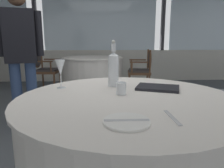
% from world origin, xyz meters
% --- Properties ---
extents(ground_plane, '(14.12, 14.12, 0.00)m').
position_xyz_m(ground_plane, '(0.00, 0.00, 0.00)').
color(ground_plane, '#4C5156').
extents(window_wall_far, '(10.86, 0.14, 2.85)m').
position_xyz_m(window_wall_far, '(-0.00, 3.55, 1.14)').
color(window_wall_far, beige).
rests_on(window_wall_far, ground_plane).
extents(foreground_table, '(1.40, 1.40, 0.76)m').
position_xyz_m(foreground_table, '(0.22, -1.01, 0.38)').
color(foreground_table, white).
rests_on(foreground_table, ground_plane).
extents(side_plate, '(0.21, 0.21, 0.01)m').
position_xyz_m(side_plate, '(0.16, -1.44, 0.77)').
color(side_plate, white).
rests_on(side_plate, foreground_table).
extents(butter_knife, '(0.20, 0.02, 0.00)m').
position_xyz_m(butter_knife, '(0.16, -1.44, 0.77)').
color(butter_knife, silver).
rests_on(butter_knife, foreground_table).
extents(dinner_fork, '(0.03, 0.19, 0.00)m').
position_xyz_m(dinner_fork, '(0.38, -1.39, 0.77)').
color(dinner_fork, silver).
rests_on(dinner_fork, foreground_table).
extents(water_bottle, '(0.08, 0.08, 0.35)m').
position_xyz_m(water_bottle, '(0.15, -0.70, 0.91)').
color(water_bottle, white).
rests_on(water_bottle, foreground_table).
extents(wine_glass, '(0.08, 0.08, 0.21)m').
position_xyz_m(wine_glass, '(-0.25, -0.75, 0.91)').
color(wine_glass, white).
rests_on(wine_glass, foreground_table).
extents(water_tumbler, '(0.06, 0.06, 0.08)m').
position_xyz_m(water_tumbler, '(0.18, -0.96, 0.80)').
color(water_tumbler, white).
rests_on(water_tumbler, foreground_table).
extents(menu_book, '(0.35, 0.30, 0.02)m').
position_xyz_m(menu_book, '(0.46, -0.82, 0.77)').
color(menu_book, black).
rests_on(menu_book, foreground_table).
extents(background_table_0, '(1.29, 1.29, 0.76)m').
position_xyz_m(background_table_0, '(-0.15, 2.18, 0.38)').
color(background_table_0, white).
rests_on(background_table_0, ground_plane).
extents(dining_chair_0_0, '(0.51, 0.57, 0.92)m').
position_xyz_m(dining_chair_0_0, '(0.91, 2.06, 0.55)').
color(dining_chair_0_0, brown).
rests_on(dining_chair_0_0, ground_plane).
extents(dining_chair_0_1, '(0.51, 0.57, 0.97)m').
position_xyz_m(dining_chair_0_1, '(-1.22, 2.29, 0.57)').
color(dining_chair_0_1, brown).
rests_on(dining_chair_0_1, ground_plane).
extents(diner_person_0, '(0.52, 0.28, 1.72)m').
position_xyz_m(diner_person_0, '(-0.93, 0.34, 0.99)').
color(diner_person_0, '#334770').
rests_on(diner_person_0, ground_plane).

